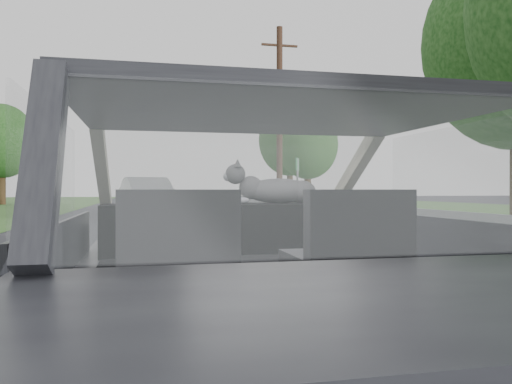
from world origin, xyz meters
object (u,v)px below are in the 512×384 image
other_car (148,196)px  utility_pole (280,119)px  highway_sign (297,184)px  cat (279,189)px  subject_car (254,261)px

other_car → utility_pole: utility_pole is taller
other_car → highway_sign: size_ratio=1.77×
cat → other_car: other_car is taller
subject_car → highway_sign: highway_sign is taller
highway_sign → utility_pole: bearing=-99.8°
other_car → cat: bearing=-98.3°
cat → subject_car: bearing=-108.7°
subject_car → highway_sign: 24.18m
other_car → utility_pole: 7.46m
other_car → utility_pole: (6.20, 1.97, 3.64)m
highway_sign → other_car: bearing=-126.2°
other_car → utility_pole: bearing=7.0°
utility_pole → subject_car: bearing=-105.6°
subject_car → other_car: 18.65m
subject_car → cat: size_ratio=6.46×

